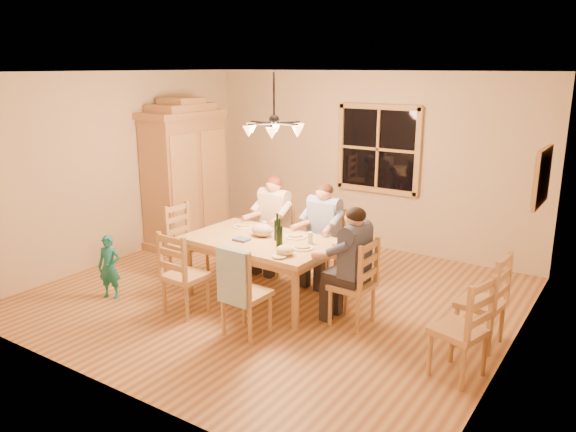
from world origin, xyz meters
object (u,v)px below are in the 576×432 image
Objects in this scene: adult_plaid_man at (324,221)px; chair_spare_front at (458,345)px; chair_end_right at (352,298)px; chair_far_right at (323,261)px; chair_spare_back at (480,317)px; adult_slate_man at (353,252)px; chair_near_right at (247,307)px; chandelier at (274,128)px; chair_end_left at (189,255)px; dining_table at (262,247)px; armoire at (185,178)px; chair_far_left at (274,250)px; wine_bottle_a at (277,227)px; child at (109,267)px; wine_bottle_b at (279,233)px; chair_near_left at (186,288)px.

chair_spare_front is at bearing 150.66° from adult_plaid_man.
chair_end_right is at bearing 86.40° from chair_spare_front.
chair_spare_back is at bearing 166.75° from chair_far_right.
adult_slate_man is at bearing 86.40° from chair_spare_front.
chandelier is at bearing 109.78° from chair_near_right.
chandelier reaches higher than chair_end_left.
chair_end_left reaches higher than dining_table.
chair_spare_back is (0.00, 0.73, 0.00)m from chair_spare_front.
chandelier is 1.45m from adult_plaid_man.
armoire reaches higher than chair_near_right.
chandelier is 0.78× the size of chair_far_left.
chair_far_left is 1.18m from wine_bottle_a.
chair_far_right is 1.00× the size of chair_spare_back.
armoire is 2.74m from wine_bottle_a.
adult_plaid_man is (0.28, 0.70, -1.24)m from chandelier.
adult_plaid_man is (-0.05, 1.70, 0.54)m from chair_near_right.
child is at bearing -148.35° from wine_bottle_a.
chair_end_left is 1.00× the size of chair_spare_front.
adult_plaid_man is at bearing 88.17° from wine_bottle_b.
adult_slate_man is at bearing 5.63° from wine_bottle_b.
wine_bottle_a is 0.33× the size of chair_spare_front.
chair_far_right is at bearing 22.94° from child.
chair_end_right is at bearing -18.64° from armoire.
chair_spare_back is at bearing 95.01° from chair_end_left.
chair_end_left is at bearing 178.20° from dining_table.
chair_far_right is at bearing 68.28° from chandelier.
chair_far_right is at bearing 93.37° from chair_near_right.
adult_slate_man is (1.15, -0.18, -1.24)m from chandelier.
chair_near_left is 1.90m from chair_end_right.
chair_end_left and chair_spare_back have the same top height.
chair_near_left is 1.13× the size of adult_slate_man.
chair_end_right is (0.87, -0.88, 0.00)m from chair_far_right.
chair_near_right and chair_spare_front have the same top height.
adult_slate_man is 2.65× the size of wine_bottle_b.
chandelier is 2.82m from armoire.
chair_far_right is 1.35m from adult_slate_man.
armoire is at bearing 84.12° from chair_spare_back.
chair_far_left is 1.00× the size of chair_end_right.
chair_spare_back is at bearing 2.66° from chandelier.
chair_far_right and chair_near_left have the same top height.
chair_end_right is 1.35m from adult_plaid_man.
wine_bottle_a is 2.45m from chair_spare_back.
dining_table is 5.54× the size of wine_bottle_a.
adult_slate_man reaches higher than chair_near_right.
chandelier is at bearing 132.88° from wine_bottle_b.
adult_slate_man is 1.44m from chair_spare_back.
chair_far_right is at bearing -6.95° from armoire.
chair_spare_back is (2.45, 0.11, -1.77)m from chandelier.
adult_plaid_man reaches higher than child.
adult_plaid_man is 0.80m from wine_bottle_a.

